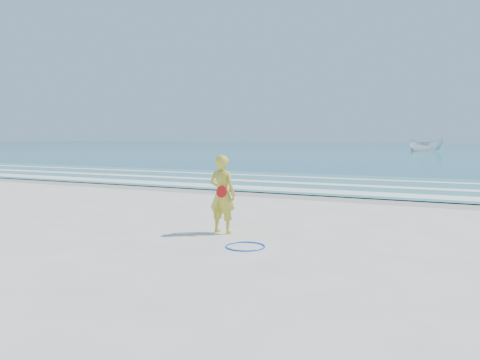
% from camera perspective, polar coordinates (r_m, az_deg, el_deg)
% --- Properties ---
extents(ground, '(400.00, 400.00, 0.00)m').
position_cam_1_polar(ground, '(10.49, -12.41, -7.12)').
color(ground, silver).
rests_on(ground, ground).
extents(wet_sand, '(400.00, 2.40, 0.00)m').
position_cam_1_polar(wet_sand, '(18.32, 5.28, -1.77)').
color(wet_sand, '#B2A893').
rests_on(wet_sand, ground).
extents(ocean, '(400.00, 190.00, 0.04)m').
position_cam_1_polar(ocean, '(113.23, 22.67, 3.69)').
color(ocean, '#19727F').
rests_on(ocean, ground).
extents(shallow, '(400.00, 10.00, 0.01)m').
position_cam_1_polar(shallow, '(23.04, 9.66, -0.28)').
color(shallow, '#59B7AD').
rests_on(shallow, ocean).
extents(foam_near, '(400.00, 1.40, 0.01)m').
position_cam_1_polar(foam_near, '(19.53, 6.63, -1.20)').
color(foam_near, white).
rests_on(foam_near, shallow).
extents(foam_mid, '(400.00, 0.90, 0.01)m').
position_cam_1_polar(foam_mid, '(22.27, 9.09, -0.44)').
color(foam_mid, white).
rests_on(foam_mid, shallow).
extents(foam_far, '(400.00, 0.60, 0.01)m').
position_cam_1_polar(foam_far, '(25.44, 11.23, 0.22)').
color(foam_far, white).
rests_on(foam_far, shallow).
extents(hoop, '(0.98, 0.98, 0.03)m').
position_cam_1_polar(hoop, '(9.58, 0.66, -8.09)').
color(hoop, blue).
rests_on(hoop, ground).
extents(boat, '(5.17, 2.36, 1.93)m').
position_cam_1_polar(boat, '(77.63, 21.73, 3.94)').
color(boat, white).
rests_on(boat, ocean).
extents(woman, '(0.69, 0.48, 1.82)m').
position_cam_1_polar(woman, '(10.83, -2.17, -1.72)').
color(woman, gold).
rests_on(woman, ground).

